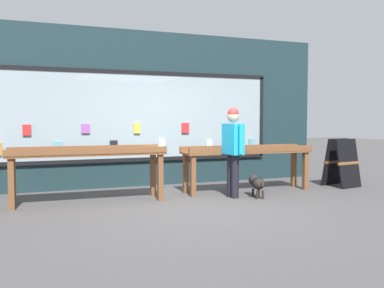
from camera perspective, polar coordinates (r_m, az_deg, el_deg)
name	(u,v)px	position (r m, az deg, el deg)	size (l,w,h in m)	color
ground_plane	(191,206)	(7.15, -0.12, -8.23)	(40.00, 40.00, 0.00)	#474444
shopfront_facade	(148,110)	(9.25, -5.91, 4.54)	(7.96, 0.29, 3.29)	#192D33
display_table_left	(88,158)	(7.53, -13.73, -1.76)	(2.64, 0.76, 0.96)	brown
display_table_right	(247,155)	(8.51, 7.36, -1.44)	(2.64, 0.67, 0.90)	brown
person_browsing	(233,145)	(7.80, 5.48, -0.18)	(0.25, 0.65, 1.64)	black
small_dog	(257,183)	(7.91, 8.68, -5.17)	(0.27, 0.58, 0.40)	black
sandwich_board_sign	(341,162)	(9.62, 19.29, -2.34)	(0.70, 0.67, 1.01)	black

